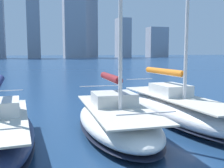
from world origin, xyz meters
TOP-DOWN VIEW (x-y plane):
  - city_skyline at (3.13, -159.18)m, footprint 171.78×21.34m
  - sailboat_orange at (-3.95, -7.78)m, footprint 2.86×9.24m
  - sailboat_maroon at (-0.49, -6.90)m, footprint 3.38×7.58m

SIDE VIEW (x-z plane):
  - sailboat_maroon at x=-0.49m, z-range -4.14..5.49m
  - sailboat_orange at x=-3.95m, z-range -5.65..7.17m
  - city_skyline at x=3.13m, z-range -4.27..45.20m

